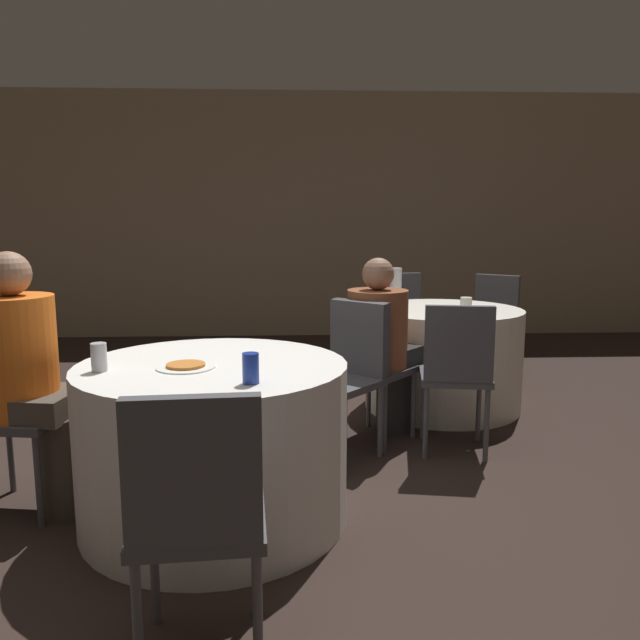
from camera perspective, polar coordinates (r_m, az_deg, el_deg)
The scene contains 18 objects.
ground_plane at distance 3.13m, azimuth -9.75°, elevation -16.83°, with size 16.00×16.00×0.00m, color #332621.
wall_back at distance 7.34m, azimuth -5.68°, elevation 9.42°, with size 16.00×0.06×2.80m.
table_near at distance 2.94m, azimuth -9.65°, elevation -10.90°, with size 1.21×1.21×0.73m.
table_far at distance 4.65m, azimuth 11.16°, elevation -3.43°, with size 1.13×1.13×0.73m.
chair_near_west at distance 3.29m, azimuth -27.25°, elevation -6.32°, with size 0.46×0.45×0.90m.
chair_near_south at distance 1.93m, azimuth -11.20°, elevation -16.23°, with size 0.43×0.43×0.90m.
chair_near_northeast at distance 3.60m, azimuth 2.66°, elevation -4.02°, with size 0.57×0.57×0.90m.
chair_far_southwest at distance 3.79m, azimuth 4.47°, elevation -3.37°, with size 0.56×0.56×0.90m.
chair_far_south at distance 3.66m, azimuth 12.39°, elevation -3.99°, with size 0.46×0.46×0.90m.
chair_far_north at distance 5.52m, azimuth 7.50°, elevation 0.55°, with size 0.45×0.45×0.90m.
chair_far_northeast at distance 5.50m, azimuth 15.48°, elevation 0.27°, with size 0.56×0.56×0.90m.
person_floral_shirt at distance 3.91m, azimuth 5.76°, elevation -2.27°, with size 0.50×0.51×1.14m.
person_orange_shirt at distance 3.19m, azimuth -25.09°, elevation -4.92°, with size 0.52×0.40×1.23m.
pizza_plate_near at distance 2.78m, azimuth -12.17°, elevation -4.14°, with size 0.26×0.26×0.02m.
soda_can_blue at distance 2.46m, azimuth -6.35°, elevation -4.42°, with size 0.07×0.07×0.12m.
soda_can_silver at distance 2.80m, azimuth -19.56°, elevation -3.23°, with size 0.07×0.07×0.12m.
bottle_far at distance 4.79m, azimuth 6.93°, elevation 3.12°, with size 0.09×0.09×0.27m.
cup_far at distance 4.56m, azimuth 13.21°, elevation 1.48°, with size 0.08×0.08×0.09m.
Camera 1 is at (0.38, -2.79, 1.37)m, focal length 35.00 mm.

